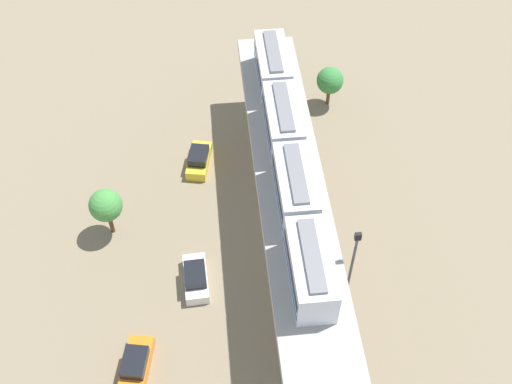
% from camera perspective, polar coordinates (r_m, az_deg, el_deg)
% --- Properties ---
extents(ground_plane, '(120.00, 120.00, 0.00)m').
position_cam_1_polar(ground_plane, '(52.36, 2.87, -3.81)').
color(ground_plane, '#84755B').
extents(viaduct, '(5.20, 35.80, 6.91)m').
position_cam_1_polar(viaduct, '(48.08, 3.12, 0.03)').
color(viaduct, '#A8A59E').
rests_on(viaduct, ground).
extents(train, '(2.64, 27.45, 3.24)m').
position_cam_1_polar(train, '(46.71, 3.06, 3.63)').
color(train, silver).
rests_on(train, viaduct).
extents(parked_car_white, '(1.97, 4.27, 1.76)m').
position_cam_1_polar(parked_car_white, '(49.15, -5.60, -7.89)').
color(parked_car_white, white).
rests_on(parked_car_white, ground).
extents(parked_car_yellow, '(2.62, 4.48, 1.76)m').
position_cam_1_polar(parked_car_yellow, '(56.97, -5.30, 3.01)').
color(parked_car_yellow, yellow).
rests_on(parked_car_yellow, ground).
extents(parked_car_orange, '(2.57, 4.47, 1.76)m').
position_cam_1_polar(parked_car_orange, '(46.28, -11.04, -15.40)').
color(parked_car_orange, orange).
rests_on(parked_car_orange, ground).
extents(tree_near_viaduct, '(2.73, 2.73, 4.85)m').
position_cam_1_polar(tree_near_viaduct, '(51.15, -13.73, -1.23)').
color(tree_near_viaduct, brown).
rests_on(tree_near_viaduct, ground).
extents(tree_mid_lot, '(2.65, 2.65, 4.31)m').
position_cam_1_polar(tree_mid_lot, '(61.84, 6.86, 10.19)').
color(tree_mid_lot, brown).
rests_on(tree_mid_lot, ground).
extents(signal_post, '(0.44, 0.28, 9.51)m').
position_cam_1_polar(signal_post, '(44.47, 8.78, -7.07)').
color(signal_post, '#4C4C51').
rests_on(signal_post, ground).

